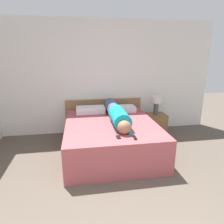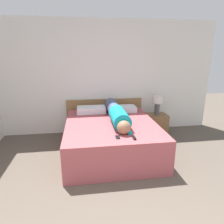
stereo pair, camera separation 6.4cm
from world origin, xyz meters
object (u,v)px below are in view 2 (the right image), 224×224
at_px(pillow_near_headboard, 91,110).
at_px(cell_phone, 118,137).
at_px(person_lying, 117,114).
at_px(pillow_second, 123,109).
at_px(tv_remote, 134,138).
at_px(nightstand, 156,124).
at_px(bed, 111,137).
at_px(table_lamp, 157,102).

xyz_separation_m(pillow_near_headboard, cell_phone, (0.34, -1.44, -0.06)).
relative_size(person_lying, pillow_near_headboard, 2.66).
xyz_separation_m(pillow_near_headboard, pillow_second, (0.70, 0.00, -0.01)).
bearing_deg(tv_remote, nightstand, 58.46).
distance_m(bed, tv_remote, 0.88).
xyz_separation_m(table_lamp, person_lying, (-1.07, -0.67, -0.04)).
distance_m(nightstand, pillow_second, 0.93).
bearing_deg(pillow_near_headboard, table_lamp, 1.39).
bearing_deg(cell_phone, pillow_near_headboard, 103.29).
bearing_deg(nightstand, table_lamp, -90.00).
height_order(table_lamp, cell_phone, table_lamp).
xyz_separation_m(nightstand, person_lying, (-1.07, -0.67, 0.50)).
distance_m(person_lying, cell_phone, 0.83).
bearing_deg(pillow_near_headboard, pillow_second, 0.00).
xyz_separation_m(pillow_second, cell_phone, (-0.36, -1.44, -0.05)).
distance_m(pillow_near_headboard, cell_phone, 1.49).
bearing_deg(table_lamp, bed, -147.58).
bearing_deg(tv_remote, bed, 107.70).
relative_size(nightstand, tv_remote, 3.25).
bearing_deg(nightstand, person_lying, -147.92).
relative_size(nightstand, pillow_near_headboard, 0.78).
bearing_deg(cell_phone, table_lamp, 51.15).
height_order(table_lamp, person_lying, table_lamp).
bearing_deg(nightstand, pillow_near_headboard, -178.61).
bearing_deg(cell_phone, nightstand, 51.15).
relative_size(bed, cell_phone, 15.35).
height_order(bed, person_lying, person_lying).
relative_size(nightstand, pillow_second, 0.83).
bearing_deg(tv_remote, person_lying, 97.84).
relative_size(bed, table_lamp, 4.48).
relative_size(person_lying, tv_remote, 11.03).
xyz_separation_m(table_lamp, pillow_second, (-0.83, -0.04, -0.12)).
distance_m(bed, pillow_second, 0.89).
relative_size(bed, pillow_near_headboard, 3.21).
distance_m(pillow_near_headboard, tv_remote, 1.62).
relative_size(bed, nightstand, 4.10).
relative_size(table_lamp, pillow_near_headboard, 0.72).
bearing_deg(pillow_second, cell_phone, -104.07).
xyz_separation_m(bed, person_lying, (0.13, 0.09, 0.44)).
distance_m(pillow_second, tv_remote, 1.51).
bearing_deg(bed, tv_remote, -72.30).
distance_m(tv_remote, cell_phone, 0.25).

